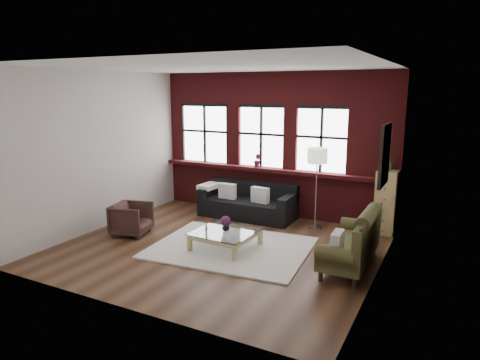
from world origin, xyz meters
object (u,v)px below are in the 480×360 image
at_px(armchair, 132,219).
at_px(coffee_table, 226,240).
at_px(vase, 226,227).
at_px(drawer_chest, 386,202).
at_px(dark_sofa, 247,201).
at_px(vintage_settee, 350,240).
at_px(floor_lamp, 316,185).

relative_size(armchair, coffee_table, 0.66).
xyz_separation_m(vase, drawer_chest, (2.40, 2.18, 0.23)).
bearing_deg(dark_sofa, vintage_settee, -32.40).
relative_size(armchair, vase, 4.78).
xyz_separation_m(armchair, floor_lamp, (3.11, 2.03, 0.60)).
bearing_deg(vintage_settee, floor_lamp, 123.63).
bearing_deg(armchair, floor_lamp, -70.40).
relative_size(dark_sofa, floor_lamp, 1.17).
distance_m(vintage_settee, floor_lamp, 2.03).
xyz_separation_m(vintage_settee, coffee_table, (-2.17, -0.22, -0.29)).
distance_m(dark_sofa, coffee_table, 2.00).
distance_m(coffee_table, drawer_chest, 3.27).
distance_m(dark_sofa, armchair, 2.58).
bearing_deg(armchair, drawer_chest, -75.74).
height_order(coffee_table, vase, vase).
distance_m(vintage_settee, coffee_table, 2.20).
relative_size(dark_sofa, drawer_chest, 1.67).
distance_m(dark_sofa, drawer_chest, 2.94).
distance_m(armchair, drawer_chest, 5.03).
bearing_deg(coffee_table, drawer_chest, 42.20).
bearing_deg(coffee_table, armchair, -175.49).
bearing_deg(drawer_chest, vase, -137.80).
xyz_separation_m(coffee_table, vase, (0.00, -0.00, 0.25)).
relative_size(vintage_settee, vase, 11.86).
bearing_deg(drawer_chest, vintage_settee, -96.70).
height_order(vintage_settee, floor_lamp, floor_lamp).
bearing_deg(vase, floor_lamp, 60.15).
bearing_deg(vintage_settee, coffee_table, -174.30).
relative_size(dark_sofa, armchair, 3.08).
height_order(armchair, floor_lamp, floor_lamp).
xyz_separation_m(dark_sofa, floor_lamp, (1.58, -0.05, 0.53)).
height_order(vase, floor_lamp, floor_lamp).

